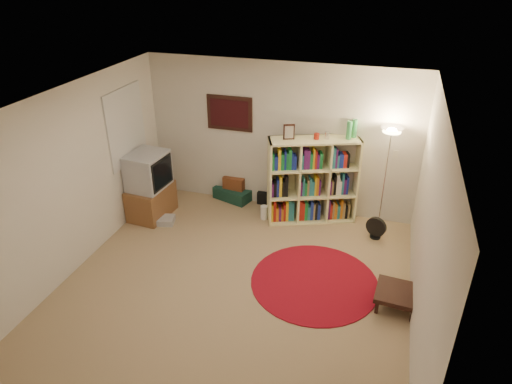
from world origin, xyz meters
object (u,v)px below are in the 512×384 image
bookshelf (311,182)px  tv_stand (150,187)px  suitcase (234,193)px  side_table (397,294)px  floor_lamp (390,146)px  floor_fan (376,228)px

bookshelf → tv_stand: bookshelf is taller
suitcase → side_table: (2.89, -2.10, 0.09)m
floor_lamp → suitcase: size_ratio=2.25×
tv_stand → side_table: (4.00, -1.13, -0.34)m
floor_fan → tv_stand: (-3.65, -0.38, 0.36)m
bookshelf → floor_fan: (1.10, -0.28, -0.50)m
floor_fan → side_table: bearing=-56.3°
bookshelf → floor_fan: 1.24m
floor_fan → tv_stand: tv_stand is taller
bookshelf → suitcase: bearing=146.4°
bookshelf → floor_lamp: bookshelf is taller
floor_lamp → tv_stand: 3.84m
suitcase → bookshelf: bearing=5.9°
side_table → bookshelf: bearing=129.1°
suitcase → side_table: size_ratio=1.35×
side_table → tv_stand: bearing=164.2°
tv_stand → suitcase: bearing=45.5°
tv_stand → side_table: bearing=-11.2°
suitcase → side_table: side_table is taller
tv_stand → floor_lamp: bearing=15.6°
bookshelf → suitcase: 1.57m
floor_lamp → floor_fan: 1.27m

